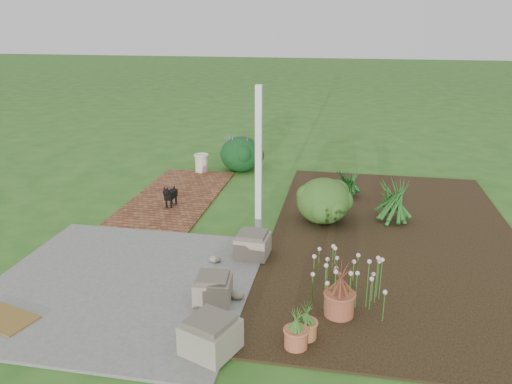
% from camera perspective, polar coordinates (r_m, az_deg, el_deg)
% --- Properties ---
extents(ground, '(80.00, 80.00, 0.00)m').
position_cam_1_polar(ground, '(8.22, -1.90, -5.43)').
color(ground, '#285C1D').
rests_on(ground, ground).
extents(concrete_patio, '(3.50, 3.50, 0.04)m').
position_cam_1_polar(concrete_patio, '(7.12, -15.08, -10.10)').
color(concrete_patio, slate).
rests_on(concrete_patio, ground).
extents(brick_path, '(1.60, 3.50, 0.04)m').
position_cam_1_polar(brick_path, '(10.23, -9.09, -0.50)').
color(brick_path, brown).
rests_on(brick_path, ground).
extents(garden_bed, '(4.00, 7.00, 0.03)m').
position_cam_1_polar(garden_bed, '(8.55, 15.53, -5.07)').
color(garden_bed, black).
rests_on(garden_bed, ground).
extents(veranda_post, '(0.10, 0.10, 2.50)m').
position_cam_1_polar(veranda_post, '(7.82, 0.31, 3.05)').
color(veranda_post, white).
rests_on(veranda_post, ground).
extents(stone_trough_near, '(0.67, 0.67, 0.34)m').
position_cam_1_polar(stone_trough_near, '(5.57, -5.21, -16.16)').
color(stone_trough_near, gray).
rests_on(stone_trough_near, concrete_patio).
extents(stone_trough_mid, '(0.50, 0.50, 0.30)m').
position_cam_1_polar(stone_trough_mid, '(6.44, -4.93, -11.05)').
color(stone_trough_mid, gray).
rests_on(stone_trough_mid, concrete_patio).
extents(stone_trough_far, '(0.50, 0.50, 0.32)m').
position_cam_1_polar(stone_trough_far, '(7.54, -0.38, -6.14)').
color(stone_trough_far, gray).
rests_on(stone_trough_far, concrete_patio).
extents(coir_doormat, '(0.81, 0.63, 0.02)m').
position_cam_1_polar(coir_doormat, '(6.81, -26.76, -12.82)').
color(coir_doormat, brown).
rests_on(coir_doormat, concrete_patio).
extents(black_dog, '(0.17, 0.47, 0.40)m').
position_cam_1_polar(black_dog, '(9.56, -9.81, -0.30)').
color(black_dog, black).
rests_on(black_dog, brick_path).
extents(cream_ceramic_urn, '(0.33, 0.33, 0.40)m').
position_cam_1_polar(cream_ceramic_urn, '(11.71, -6.25, 3.31)').
color(cream_ceramic_urn, beige).
rests_on(cream_ceramic_urn, brick_path).
extents(evergreen_shrub, '(1.23, 1.23, 0.80)m').
position_cam_1_polar(evergreen_shrub, '(8.80, 7.73, -0.87)').
color(evergreen_shrub, '#0A360A').
rests_on(evergreen_shrub, garden_bed).
extents(agapanthus_clump_back, '(1.07, 1.07, 0.89)m').
position_cam_1_polar(agapanthus_clump_back, '(9.04, 15.41, -0.57)').
color(agapanthus_clump_back, '#0A3710').
rests_on(agapanthus_clump_back, garden_bed).
extents(agapanthus_clump_front, '(1.02, 1.02, 0.70)m').
position_cam_1_polar(agapanthus_clump_front, '(10.12, 10.42, 1.37)').
color(agapanthus_clump_front, '#0D3C14').
rests_on(agapanthus_clump_front, garden_bed).
extents(pink_flower_patch, '(1.30, 1.30, 0.63)m').
position_cam_1_polar(pink_flower_patch, '(6.43, 10.63, -9.77)').
color(pink_flower_patch, '#113D0F').
rests_on(pink_flower_patch, garden_bed).
extents(terracotta_pot_bronze, '(0.46, 0.46, 0.29)m').
position_cam_1_polar(terracotta_pot_bronze, '(6.24, 9.49, -12.50)').
color(terracotta_pot_bronze, '#9E5035').
rests_on(terracotta_pot_bronze, garden_bed).
extents(terracotta_pot_small_left, '(0.26, 0.26, 0.20)m').
position_cam_1_polar(terracotta_pot_small_left, '(5.83, 5.72, -15.35)').
color(terracotta_pot_small_left, '#AF6C3B').
rests_on(terracotta_pot_small_left, garden_bed).
extents(terracotta_pot_small_right, '(0.31, 0.31, 0.22)m').
position_cam_1_polar(terracotta_pot_small_right, '(5.67, 4.59, -16.29)').
color(terracotta_pot_small_right, '#B45F3D').
rests_on(terracotta_pot_small_right, garden_bed).
extents(purple_flowering_bush, '(1.11, 1.11, 0.83)m').
position_cam_1_polar(purple_flowering_bush, '(11.84, -1.74, 4.46)').
color(purple_flowering_bush, black).
rests_on(purple_flowering_bush, ground).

